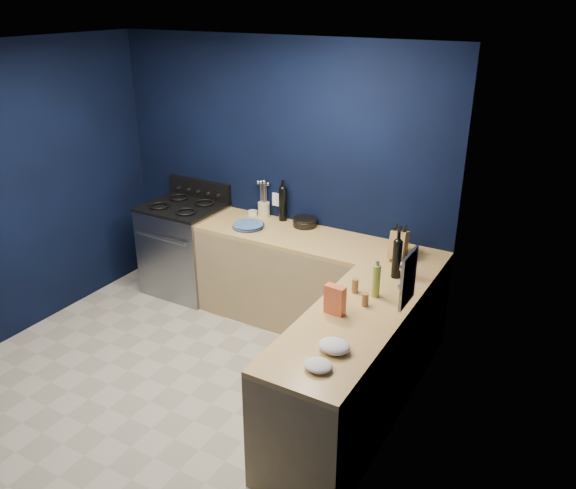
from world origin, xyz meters
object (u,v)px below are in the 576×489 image
Objects in this scene: plate_stack at (248,226)px; knife_block at (399,245)px; crouton_bag at (335,300)px; utensil_crock at (264,209)px; gas_range at (186,250)px.

knife_block is (1.46, 0.06, 0.10)m from plate_stack.
knife_block reaches higher than plate_stack.
knife_block is at bearing 2.33° from plate_stack.
knife_block is at bearing 91.87° from crouton_bag.
utensil_crock is 0.69× the size of crouton_bag.
crouton_bag is (1.39, -1.03, 0.09)m from plate_stack.
plate_stack is at bearing -3.99° from gas_range.
crouton_bag reaches higher than gas_range.
plate_stack is 0.33m from utensil_crock.
knife_block reaches higher than utensil_crock.
utensil_crock is at bearing 18.44° from gas_range.
knife_block is (1.49, -0.27, 0.04)m from utensil_crock.
knife_block is 1.10× the size of crouton_bag.
utensil_crock is at bearing 141.56° from crouton_bag.
plate_stack is 1.74m from crouton_bag.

